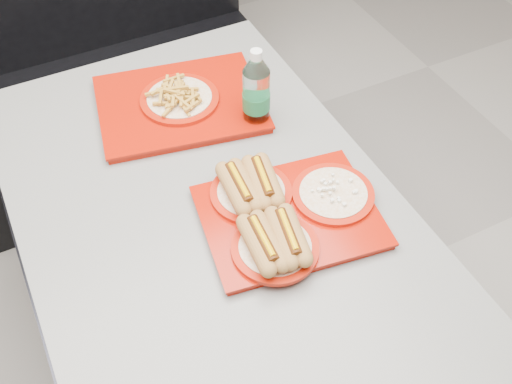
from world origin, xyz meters
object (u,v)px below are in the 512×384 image
diner_table (213,247)px  tray_far (180,101)px  booth_bench (105,75)px  water_bottle (256,94)px  tray_near (282,212)px

diner_table → tray_far: (0.08, 0.38, 0.19)m
booth_bench → water_bottle: 1.01m
booth_bench → water_bottle: bearing=-74.4°
booth_bench → tray_far: booth_bench is taller
diner_table → tray_far: 0.43m
tray_near → tray_far: bearing=97.3°
booth_bench → water_bottle: size_ratio=5.57×
tray_far → water_bottle: water_bottle is taller
booth_bench → tray_near: size_ratio=2.94×
booth_bench → water_bottle: (0.24, -0.87, 0.45)m
tray_near → diner_table: bearing=139.6°
diner_table → booth_bench: (0.00, 1.09, -0.18)m
diner_table → tray_near: 0.27m
diner_table → tray_far: size_ratio=2.73×
tray_near → tray_far: size_ratio=0.88×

